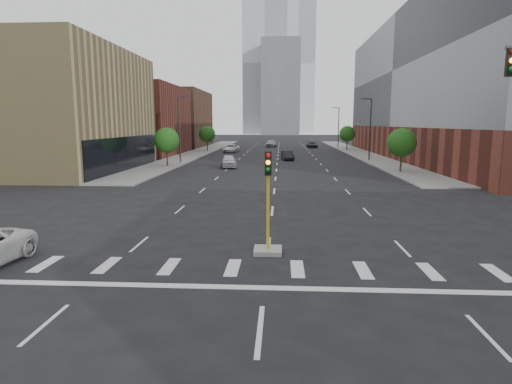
# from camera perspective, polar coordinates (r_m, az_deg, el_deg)

# --- Properties ---
(ground) EXTENTS (400.00, 400.00, 0.00)m
(ground) POSITION_cam_1_polar(r_m,az_deg,el_deg) (10.45, -0.07, -22.90)
(ground) COLOR black
(ground) RESTS_ON ground
(sidewalk_left_far) EXTENTS (5.00, 92.00, 0.15)m
(sidewalk_left_far) POSITION_cam_1_polar(r_m,az_deg,el_deg) (84.46, -7.29, 5.38)
(sidewalk_left_far) COLOR gray
(sidewalk_left_far) RESTS_ON ground
(sidewalk_right_far) EXTENTS (5.00, 92.00, 0.15)m
(sidewalk_right_far) POSITION_cam_1_polar(r_m,az_deg,el_deg) (84.27, 13.28, 5.20)
(sidewalk_right_far) COLOR gray
(sidewalk_right_far) RESTS_ON ground
(building_left_mid) EXTENTS (20.00, 24.00, 14.00)m
(building_left_mid) POSITION_cam_1_polar(r_m,az_deg,el_deg) (56.33, -26.91, 9.67)
(building_left_mid) COLOR tan
(building_left_mid) RESTS_ON ground
(building_left_far_a) EXTENTS (20.00, 22.00, 12.00)m
(building_left_far_a) POSITION_cam_1_polar(r_m,az_deg,el_deg) (79.92, -17.41, 9.08)
(building_left_far_a) COLOR brown
(building_left_far_a) RESTS_ON ground
(building_left_far_b) EXTENTS (20.00, 24.00, 13.00)m
(building_left_far_b) POSITION_cam_1_polar(r_m,az_deg,el_deg) (104.67, -12.36, 9.48)
(building_left_far_b) COLOR brown
(building_left_far_b) RESTS_ON ground
(building_right_main) EXTENTS (24.00, 70.00, 22.00)m
(building_right_main) POSITION_cam_1_polar(r_m,az_deg,el_deg) (74.89, 26.77, 12.39)
(building_right_main) COLOR brown
(building_right_main) RESTS_ON ground
(tower_left) EXTENTS (22.00, 22.00, 70.00)m
(tower_left) POSITION_cam_1_polar(r_m,az_deg,el_deg) (230.89, 1.26, 16.50)
(tower_left) COLOR #B2B7BC
(tower_left) RESTS_ON ground
(tower_right) EXTENTS (20.00, 20.00, 80.00)m
(tower_right) POSITION_cam_1_polar(r_m,az_deg,el_deg) (271.20, 5.55, 16.43)
(tower_right) COLOR #B2B7BC
(tower_right) RESTS_ON ground
(tower_mid) EXTENTS (18.00, 18.00, 44.00)m
(tower_mid) POSITION_cam_1_polar(r_m,az_deg,el_deg) (209.49, 3.29, 13.66)
(tower_mid) COLOR slate
(tower_mid) RESTS_ON ground
(median_traffic_signal) EXTENTS (1.20, 1.20, 4.40)m
(median_traffic_signal) POSITION_cam_1_polar(r_m,az_deg,el_deg) (18.39, 1.60, -5.24)
(median_traffic_signal) COLOR #999993
(median_traffic_signal) RESTS_ON ground
(streetlight_right_a) EXTENTS (1.60, 0.22, 9.07)m
(streetlight_right_a) POSITION_cam_1_polar(r_m,az_deg,el_deg) (65.13, 14.92, 8.39)
(streetlight_right_a) COLOR #2D2D30
(streetlight_right_a) RESTS_ON ground
(streetlight_right_b) EXTENTS (1.60, 0.22, 9.07)m
(streetlight_right_b) POSITION_cam_1_polar(r_m,az_deg,el_deg) (99.68, 10.90, 8.70)
(streetlight_right_b) COLOR #2D2D30
(streetlight_right_b) RESTS_ON ground
(streetlight_left) EXTENTS (1.60, 0.22, 9.07)m
(streetlight_left) POSITION_cam_1_polar(r_m,az_deg,el_deg) (60.47, -10.09, 8.52)
(streetlight_left) COLOR #2D2D30
(streetlight_left) RESTS_ON ground
(tree_left_near) EXTENTS (3.20, 3.20, 4.85)m
(tree_left_near) POSITION_cam_1_polar(r_m,az_deg,el_deg) (55.81, -11.83, 6.77)
(tree_left_near) COLOR #382619
(tree_left_near) RESTS_ON ground
(tree_left_far) EXTENTS (3.20, 3.20, 4.85)m
(tree_left_far) POSITION_cam_1_polar(r_m,az_deg,el_deg) (85.12, -6.54, 7.66)
(tree_left_far) COLOR #382619
(tree_left_far) RESTS_ON ground
(tree_right_near) EXTENTS (3.20, 3.20, 4.85)m
(tree_right_near) POSITION_cam_1_polar(r_m,az_deg,el_deg) (50.71, 18.87, 6.25)
(tree_right_near) COLOR #382619
(tree_right_near) RESTS_ON ground
(tree_right_far) EXTENTS (3.20, 3.20, 4.85)m
(tree_right_far) POSITION_cam_1_polar(r_m,az_deg,el_deg) (89.88, 12.07, 7.60)
(tree_right_far) COLOR #382619
(tree_right_far) RESTS_ON ground
(car_near_left) EXTENTS (2.63, 5.00, 1.62)m
(car_near_left) POSITION_cam_1_polar(r_m,az_deg,el_deg) (54.05, -3.68, 4.12)
(car_near_left) COLOR #B6B7BB
(car_near_left) RESTS_ON ground
(car_mid_right) EXTENTS (2.08, 4.52, 1.44)m
(car_mid_right) POSITION_cam_1_polar(r_m,az_deg,el_deg) (65.29, 4.21, 4.90)
(car_mid_right) COLOR black
(car_mid_right) RESTS_ON ground
(car_far_left) EXTENTS (3.07, 5.62, 1.50)m
(car_far_left) POSITION_cam_1_polar(r_m,az_deg,el_deg) (82.86, -3.31, 5.83)
(car_far_left) COLOR white
(car_far_left) RESTS_ON ground
(car_deep_right) EXTENTS (2.54, 4.95, 1.38)m
(car_deep_right) POSITION_cam_1_polar(r_m,az_deg,el_deg) (98.62, 7.46, 6.27)
(car_deep_right) COLOR black
(car_deep_right) RESTS_ON ground
(car_distant) EXTENTS (2.68, 5.23, 1.70)m
(car_distant) POSITION_cam_1_polar(r_m,az_deg,el_deg) (101.37, 2.03, 6.51)
(car_distant) COLOR #A5A4A8
(car_distant) RESTS_ON ground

